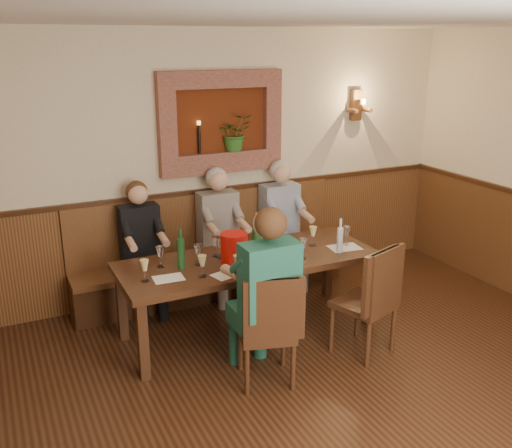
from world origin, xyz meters
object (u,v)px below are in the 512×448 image
at_px(spittoon_bucket, 234,248).
at_px(water_bottle, 340,239).
at_px(wine_bottle_green_a, 257,239).
at_px(person_bench_left, 144,260).
at_px(person_bench_mid, 221,246).
at_px(person_chair_front, 264,309).
at_px(chair_near_left, 266,350).
at_px(person_bench_right, 283,236).
at_px(dining_table, 249,265).
at_px(chair_near_right, 365,321).
at_px(wine_bottle_green_b, 181,253).
at_px(bench, 212,266).

bearing_deg(spittoon_bucket, water_bottle, -9.98).
relative_size(spittoon_bucket, wine_bottle_green_a, 0.65).
xyz_separation_m(person_bench_left, water_bottle, (1.62, -1.08, 0.32)).
distance_m(person_bench_mid, person_chair_front, 1.64).
xyz_separation_m(chair_near_left, water_bottle, (1.08, 0.60, 0.60)).
relative_size(person_chair_front, wine_bottle_green_a, 3.45).
bearing_deg(person_bench_mid, wine_bottle_green_a, -90.46).
bearing_deg(person_bench_right, dining_table, -134.23).
distance_m(chair_near_left, person_bench_right, 2.00).
relative_size(chair_near_left, wine_bottle_green_a, 2.24).
bearing_deg(water_bottle, chair_near_right, -98.19).
relative_size(dining_table, chair_near_left, 2.47).
bearing_deg(person_bench_left, chair_near_left, -72.11).
relative_size(person_bench_left, person_bench_right, 0.96).
bearing_deg(chair_near_left, chair_near_right, 18.48).
relative_size(chair_near_left, person_chair_front, 0.65).
xyz_separation_m(chair_near_right, person_bench_right, (0.05, 1.63, 0.29)).
bearing_deg(wine_bottle_green_a, dining_table, 150.48).
bearing_deg(wine_bottle_green_b, dining_table, -1.77).
relative_size(person_bench_right, water_bottle, 4.31).
bearing_deg(person_bench_right, spittoon_bucket, -137.72).
bearing_deg(wine_bottle_green_b, spittoon_bucket, -9.30).
bearing_deg(spittoon_bucket, wine_bottle_green_b, 170.70).
height_order(chair_near_left, chair_near_right, chair_near_right).
bearing_deg(bench, chair_near_right, -66.37).
bearing_deg(wine_bottle_green_a, spittoon_bucket, -174.73).
bearing_deg(wine_bottle_green_a, person_bench_left, 133.74).
height_order(chair_near_left, wine_bottle_green_a, wine_bottle_green_a).
bearing_deg(person_chair_front, spittoon_bucket, 85.29).
relative_size(dining_table, person_bench_right, 1.69).
bearing_deg(dining_table, person_bench_right, 45.77).
bearing_deg(person_chair_front, water_bottle, 26.76).
relative_size(bench, person_bench_right, 2.11).
bearing_deg(wine_bottle_green_b, bench, 55.16).
height_order(wine_bottle_green_a, water_bottle, wine_bottle_green_a).
relative_size(person_bench_right, spittoon_bucket, 5.07).
bearing_deg(person_chair_front, chair_near_left, -95.36).
bearing_deg(wine_bottle_green_b, person_bench_right, 29.28).
xyz_separation_m(bench, chair_near_right, (0.76, -1.74, -0.03)).
bearing_deg(wine_bottle_green_a, person_bench_mid, 89.54).
xyz_separation_m(spittoon_bucket, wine_bottle_green_b, (-0.47, 0.08, 0.01)).
bearing_deg(person_bench_left, chair_near_right, -46.82).
height_order(chair_near_right, water_bottle, water_bottle).
height_order(person_bench_right, spittoon_bucket, person_bench_right).
xyz_separation_m(person_bench_right, water_bottle, (0.03, -1.07, 0.29)).
bearing_deg(bench, chair_near_left, -97.49).
relative_size(chair_near_right, person_bench_mid, 0.72).
distance_m(person_bench_left, person_bench_mid, 0.85).
height_order(dining_table, person_bench_mid, person_bench_mid).
relative_size(person_bench_mid, wine_bottle_green_a, 3.27).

